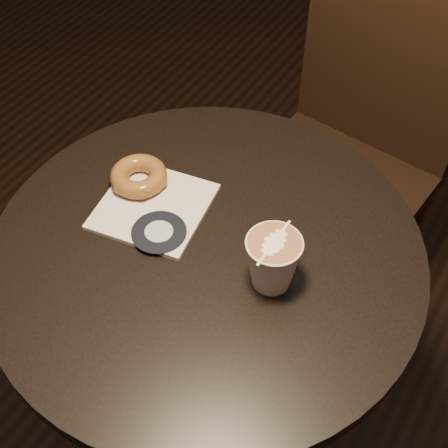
% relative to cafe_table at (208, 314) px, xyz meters
% --- Properties ---
extents(cafe_table, '(0.70, 0.70, 0.75)m').
position_rel_cafe_table_xyz_m(cafe_table, '(0.00, 0.00, 0.00)').
color(cafe_table, black).
rests_on(cafe_table, ground).
extents(chair, '(0.45, 0.45, 1.03)m').
position_rel_cafe_table_xyz_m(chair, '(0.03, 0.59, 0.02)').
color(chair, black).
rests_on(chair, ground).
extents(pastry_bag, '(0.20, 0.20, 0.01)m').
position_rel_cafe_table_xyz_m(pastry_bag, '(-0.12, 0.02, 0.20)').
color(pastry_bag, silver).
rests_on(pastry_bag, cafe_table).
extents(doughnut, '(0.10, 0.10, 0.03)m').
position_rel_cafe_table_xyz_m(doughnut, '(-0.17, 0.05, 0.22)').
color(doughnut, brown).
rests_on(doughnut, pastry_bag).
extents(latte_cup, '(0.08, 0.08, 0.09)m').
position_rel_cafe_table_xyz_m(latte_cup, '(0.12, -0.00, 0.25)').
color(latte_cup, white).
rests_on(latte_cup, cafe_table).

